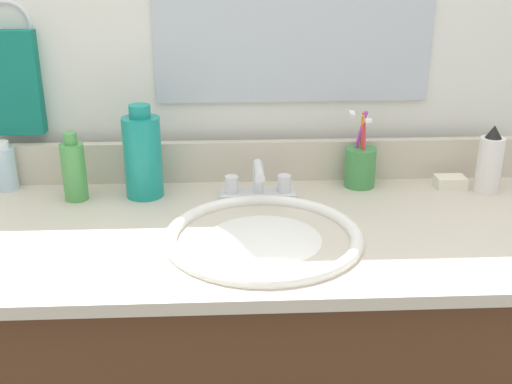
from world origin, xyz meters
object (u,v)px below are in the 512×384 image
Objects in this scene: bottle_mouthwash_teal at (143,155)px; hand_towel at (14,83)px; faucet at (258,186)px; bottle_toner_green at (74,170)px; bottle_lotion_white at (490,162)px; cup_green at (360,165)px; bottle_gel_clear at (5,167)px; soap_bar at (450,182)px.

hand_towel is at bearing 159.03° from bottle_mouthwash_teal.
faucet is (0.51, -0.13, -0.19)m from hand_towel.
hand_towel is 1.53× the size of bottle_toner_green.
bottle_mouthwash_teal is (-0.24, 0.03, 0.06)m from faucet.
hand_towel is 0.57m from faucet.
bottle_lotion_white is 1.02× the size of bottle_toner_green.
cup_green is at bearing 169.99° from bottle_lotion_white.
bottle_lotion_white is at bearing -0.93° from bottle_mouthwash_teal.
hand_towel is 0.24m from bottle_toner_green.
faucet is 1.11× the size of bottle_toner_green.
bottle_lotion_white reaches higher than bottle_gel_clear.
bottle_gel_clear is 0.96m from soap_bar.
cup_green reaches higher than soap_bar.
bottle_toner_green is (-0.87, -0.00, -0.00)m from bottle_lotion_white.
bottle_mouthwash_teal is at bearing 179.07° from bottle_lotion_white.
bottle_lotion_white is at bearing 1.93° from faucet.
bottle_gel_clear reaches higher than faucet.
hand_towel reaches higher than bottle_toner_green.
faucet is 0.25m from bottle_mouthwash_teal.
hand_towel is 0.32m from bottle_mouthwash_teal.
bottle_mouthwash_teal reaches higher than bottle_lotion_white.
bottle_lotion_white is (1.01, -0.12, -0.15)m from hand_towel.
soap_bar is (0.94, -0.09, -0.21)m from hand_towel.
bottle_mouthwash_teal is (0.30, -0.05, 0.04)m from bottle_gel_clear.
faucet is 0.55m from bottle_gel_clear.
hand_towel is 2.04× the size of bottle_gel_clear.
cup_green is at bearing 4.34° from bottle_mouthwash_teal.
bottle_lotion_white is 1.03m from bottle_gel_clear.
hand_towel is 0.18m from bottle_gel_clear.
bottle_lotion_white reaches higher than faucet.
bottle_mouthwash_teal is at bearing -9.73° from bottle_gel_clear.
bottle_gel_clear is 0.63× the size of cup_green.
cup_green is 2.66× the size of soap_bar.
bottle_gel_clear is (-1.03, 0.06, -0.02)m from bottle_lotion_white.
bottle_gel_clear is 0.55× the size of bottle_mouthwash_teal.
bottle_gel_clear is 0.75× the size of bottle_toner_green.
faucet is 0.43m from soap_bar.
hand_towel is 1.50× the size of bottle_lotion_white.
bottle_mouthwash_teal reaches higher than faucet.
soap_bar is at bearing 156.70° from bottle_lotion_white.
bottle_mouthwash_teal is 0.14m from bottle_toner_green.
hand_towel is 1.13× the size of bottle_mouthwash_teal.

